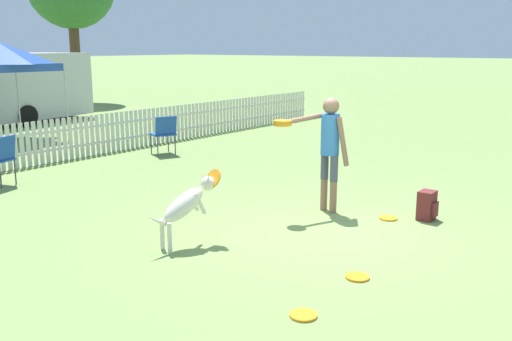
{
  "coord_description": "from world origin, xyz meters",
  "views": [
    {
      "loc": [
        -6.58,
        -3.84,
        2.5
      ],
      "look_at": [
        -0.56,
        0.8,
        0.84
      ],
      "focal_mm": 40.0,
      "sensor_mm": 36.0,
      "label": 1
    }
  ],
  "objects_px": {
    "equipment_trailer": "(15,86)",
    "frisbee_midfield": "(388,218)",
    "backpack_on_grass": "(427,206)",
    "folding_chair_blue_left": "(2,156)",
    "folding_chair_green_right": "(164,131)",
    "leaping_dog": "(188,202)",
    "frisbee_near_dog": "(357,277)",
    "handler_person": "(327,140)",
    "frisbee_near_handler": "(303,315)"
  },
  "relations": [
    {
      "from": "handler_person",
      "to": "leaping_dog",
      "type": "distance_m",
      "value": 2.53
    },
    {
      "from": "leaping_dog",
      "to": "frisbee_near_dog",
      "type": "xyz_separation_m",
      "value": [
        0.38,
        -2.21,
        -0.56
      ]
    },
    {
      "from": "frisbee_near_dog",
      "to": "folding_chair_blue_left",
      "type": "distance_m",
      "value": 7.13
    },
    {
      "from": "frisbee_midfield",
      "to": "folding_chair_blue_left",
      "type": "distance_m",
      "value": 6.88
    },
    {
      "from": "frisbee_near_handler",
      "to": "frisbee_near_dog",
      "type": "xyz_separation_m",
      "value": [
        1.13,
        0.03,
        0.0
      ]
    },
    {
      "from": "frisbee_near_handler",
      "to": "folding_chair_blue_left",
      "type": "height_order",
      "value": "folding_chair_blue_left"
    },
    {
      "from": "frisbee_midfield",
      "to": "leaping_dog",
      "type": "bearing_deg",
      "value": 149.8
    },
    {
      "from": "handler_person",
      "to": "frisbee_near_dog",
      "type": "bearing_deg",
      "value": 142.81
    },
    {
      "from": "frisbee_midfield",
      "to": "equipment_trailer",
      "type": "xyz_separation_m",
      "value": [
        2.58,
        14.53,
        1.19
      ]
    },
    {
      "from": "folding_chair_blue_left",
      "to": "equipment_trailer",
      "type": "relative_size",
      "value": 0.17
    },
    {
      "from": "frisbee_near_dog",
      "to": "equipment_trailer",
      "type": "height_order",
      "value": "equipment_trailer"
    },
    {
      "from": "backpack_on_grass",
      "to": "equipment_trailer",
      "type": "height_order",
      "value": "equipment_trailer"
    },
    {
      "from": "frisbee_near_dog",
      "to": "folding_chair_green_right",
      "type": "relative_size",
      "value": 0.29
    },
    {
      "from": "leaping_dog",
      "to": "folding_chair_green_right",
      "type": "relative_size",
      "value": 1.19
    },
    {
      "from": "handler_person",
      "to": "equipment_trailer",
      "type": "bearing_deg",
      "value": 2.4
    },
    {
      "from": "equipment_trailer",
      "to": "frisbee_near_dog",
      "type": "bearing_deg",
      "value": -116.13
    },
    {
      "from": "folding_chair_green_right",
      "to": "equipment_trailer",
      "type": "xyz_separation_m",
      "value": [
        1.02,
        8.15,
        0.66
      ]
    },
    {
      "from": "handler_person",
      "to": "leaping_dog",
      "type": "relative_size",
      "value": 1.61
    },
    {
      "from": "frisbee_near_dog",
      "to": "folding_chair_blue_left",
      "type": "relative_size",
      "value": 0.29
    },
    {
      "from": "frisbee_near_handler",
      "to": "folding_chair_blue_left",
      "type": "relative_size",
      "value": 0.29
    },
    {
      "from": "handler_person",
      "to": "frisbee_near_dog",
      "type": "relative_size",
      "value": 6.55
    },
    {
      "from": "frisbee_midfield",
      "to": "backpack_on_grass",
      "type": "height_order",
      "value": "backpack_on_grass"
    },
    {
      "from": "equipment_trailer",
      "to": "frisbee_midfield",
      "type": "bearing_deg",
      "value": -108.59
    },
    {
      "from": "folding_chair_blue_left",
      "to": "folding_chair_green_right",
      "type": "relative_size",
      "value": 1.01
    },
    {
      "from": "leaping_dog",
      "to": "equipment_trailer",
      "type": "xyz_separation_m",
      "value": [
        5.21,
        13.0,
        0.63
      ]
    },
    {
      "from": "leaping_dog",
      "to": "handler_person",
      "type": "bearing_deg",
      "value": 90.3
    },
    {
      "from": "backpack_on_grass",
      "to": "equipment_trailer",
      "type": "bearing_deg",
      "value": 81.4
    },
    {
      "from": "equipment_trailer",
      "to": "folding_chair_blue_left",
      "type": "bearing_deg",
      "value": -129.99
    },
    {
      "from": "frisbee_near_dog",
      "to": "equipment_trailer",
      "type": "bearing_deg",
      "value": 72.39
    },
    {
      "from": "folding_chair_blue_left",
      "to": "handler_person",
      "type": "bearing_deg",
      "value": 94.56
    },
    {
      "from": "folding_chair_blue_left",
      "to": "folding_chair_green_right",
      "type": "bearing_deg",
      "value": 162.5
    },
    {
      "from": "handler_person",
      "to": "frisbee_midfield",
      "type": "xyz_separation_m",
      "value": [
        0.23,
        -0.94,
        -1.1
      ]
    },
    {
      "from": "backpack_on_grass",
      "to": "equipment_trailer",
      "type": "relative_size",
      "value": 0.08
    },
    {
      "from": "handler_person",
      "to": "frisbee_midfield",
      "type": "height_order",
      "value": "handler_person"
    },
    {
      "from": "frisbee_near_dog",
      "to": "folding_chair_green_right",
      "type": "xyz_separation_m",
      "value": [
        3.8,
        7.06,
        0.54
      ]
    },
    {
      "from": "frisbee_near_handler",
      "to": "folding_chair_green_right",
      "type": "xyz_separation_m",
      "value": [
        4.93,
        7.09,
        0.54
      ]
    },
    {
      "from": "handler_person",
      "to": "frisbee_near_handler",
      "type": "bearing_deg",
      "value": 131.66
    },
    {
      "from": "leaping_dog",
      "to": "frisbee_near_dog",
      "type": "distance_m",
      "value": 2.31
    },
    {
      "from": "folding_chair_green_right",
      "to": "equipment_trailer",
      "type": "bearing_deg",
      "value": -75.29
    },
    {
      "from": "frisbee_near_handler",
      "to": "frisbee_midfield",
      "type": "xyz_separation_m",
      "value": [
        3.37,
        0.7,
        0.0
      ]
    },
    {
      "from": "leaping_dog",
      "to": "frisbee_midfield",
      "type": "relative_size",
      "value": 4.07
    },
    {
      "from": "leaping_dog",
      "to": "frisbee_midfield",
      "type": "distance_m",
      "value": 3.09
    },
    {
      "from": "folding_chair_green_right",
      "to": "equipment_trailer",
      "type": "distance_m",
      "value": 8.24
    },
    {
      "from": "equipment_trailer",
      "to": "frisbee_near_handler",
      "type": "bearing_deg",
      "value": -119.87
    },
    {
      "from": "frisbee_near_handler",
      "to": "equipment_trailer",
      "type": "distance_m",
      "value": 16.4
    },
    {
      "from": "leaping_dog",
      "to": "equipment_trailer",
      "type": "height_order",
      "value": "equipment_trailer"
    },
    {
      "from": "frisbee_near_handler",
      "to": "equipment_trailer",
      "type": "xyz_separation_m",
      "value": [
        5.96,
        15.23,
        1.19
      ]
    },
    {
      "from": "backpack_on_grass",
      "to": "folding_chair_green_right",
      "type": "relative_size",
      "value": 0.47
    },
    {
      "from": "leaping_dog",
      "to": "frisbee_near_dog",
      "type": "relative_size",
      "value": 4.07
    },
    {
      "from": "leaping_dog",
      "to": "folding_chair_blue_left",
      "type": "distance_m",
      "value": 4.91
    }
  ]
}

